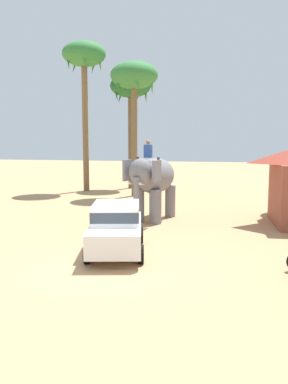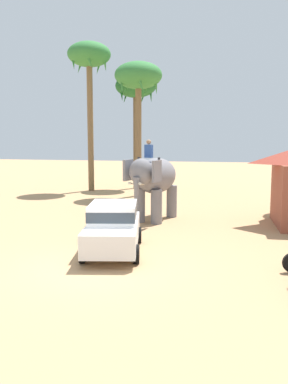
{
  "view_description": "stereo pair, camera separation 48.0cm",
  "coord_description": "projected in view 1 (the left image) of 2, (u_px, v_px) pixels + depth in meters",
  "views": [
    {
      "loc": [
        3.8,
        -11.37,
        3.87
      ],
      "look_at": [
        0.17,
        5.58,
        1.6
      ],
      "focal_mm": 37.35,
      "sensor_mm": 36.0,
      "label": 1
    },
    {
      "loc": [
        4.27,
        -11.27,
        3.87
      ],
      "look_at": [
        0.17,
        5.58,
        1.6
      ],
      "focal_mm": 37.35,
      "sensor_mm": 36.0,
      "label": 2
    }
  ],
  "objects": [
    {
      "name": "car_sedan_foreground",
      "position": [
        116.0,
        226.0,
        13.77
      ],
      "size": [
        2.56,
        4.37,
        1.7
      ],
      "color": "white",
      "rests_on": "ground"
    },
    {
      "name": "palm_tree_behind_elephant",
      "position": [
        84.0,
        61.0,
        29.35
      ],
      "size": [
        3.2,
        3.2,
        11.04
      ],
      "color": "brown",
      "rests_on": "ground"
    },
    {
      "name": "elephant_with_mahout",
      "position": [
        153.0,
        179.0,
        19.12
      ],
      "size": [
        2.3,
        4.01,
        3.88
      ],
      "color": "slate",
      "rests_on": "ground"
    },
    {
      "name": "ground_plane",
      "position": [
        101.0,
        266.0,
        12.32
      ],
      "size": [
        120.0,
        120.0,
        0.0
      ],
      "primitive_type": "plane",
      "color": "tan"
    },
    {
      "name": "palm_tree_far_back",
      "position": [
        131.0,
        90.0,
        31.24
      ],
      "size": [
        3.2,
        3.2,
        8.96
      ],
      "color": "brown",
      "rests_on": "ground"
    },
    {
      "name": "palm_tree_near_hut",
      "position": [
        134.0,
        80.0,
        26.78
      ],
      "size": [
        3.2,
        3.2,
        9.07
      ],
      "color": "brown",
      "rests_on": "ground"
    }
  ]
}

